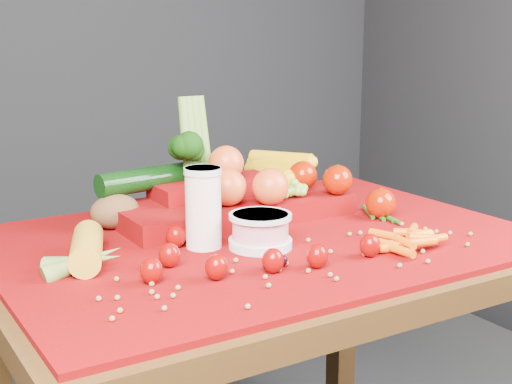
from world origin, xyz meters
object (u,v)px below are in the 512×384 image
milk_glass (203,205)px  yogurt_bowl (260,229)px  produce_mound (237,191)px  table (261,286)px

milk_glass → yogurt_bowl: size_ratio=1.27×
milk_glass → produce_mound: size_ratio=0.26×
yogurt_bowl → produce_mound: (0.08, 0.22, 0.02)m
yogurt_bowl → produce_mound: produce_mound is taller
table → milk_glass: 0.23m
table → milk_glass: bearing=-177.5°
table → produce_mound: size_ratio=1.84×
milk_glass → yogurt_bowl: (0.09, -0.06, -0.05)m
table → yogurt_bowl: (-0.04, -0.06, 0.14)m
table → yogurt_bowl: yogurt_bowl is taller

